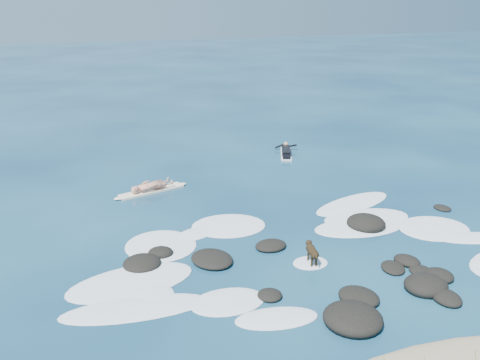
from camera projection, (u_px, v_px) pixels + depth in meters
name	position (u px, v px, depth m)	size (l,w,h in m)	color
ground	(301.00, 240.00, 17.82)	(160.00, 160.00, 0.00)	#0A2642
reef_rocks	(336.00, 269.00, 15.78)	(13.25, 6.74, 0.57)	black
breaking_foam	(311.00, 247.00, 17.31)	(15.55, 8.44, 0.12)	white
standing_surfer_rig	(150.00, 175.00, 21.88)	(3.25, 1.32, 1.88)	#FCE9CA
paddling_surfer_rig	(286.00, 152.00, 27.19)	(1.57, 2.53, 0.45)	white
dog	(312.00, 251.00, 16.13)	(0.37, 1.05, 0.67)	black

